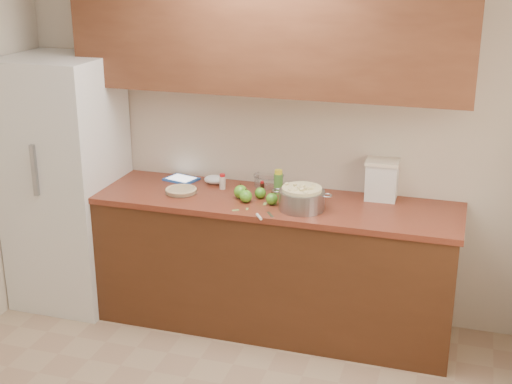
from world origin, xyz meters
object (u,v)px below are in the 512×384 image
(pie, at_px, (181,191))
(tablet, at_px, (181,179))
(colander, at_px, (302,199))
(flour_canister, at_px, (382,179))

(pie, relative_size, tablet, 0.86)
(pie, xyz_separation_m, colander, (0.85, -0.06, 0.05))
(colander, relative_size, flour_canister, 1.46)
(pie, height_order, tablet, pie)
(flour_canister, height_order, tablet, flour_canister)
(colander, distance_m, tablet, 1.02)
(colander, xyz_separation_m, tablet, (-0.96, 0.32, -0.06))
(tablet, bearing_deg, colander, -2.68)
(tablet, bearing_deg, flour_canister, 17.41)
(pie, distance_m, flour_canister, 1.35)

